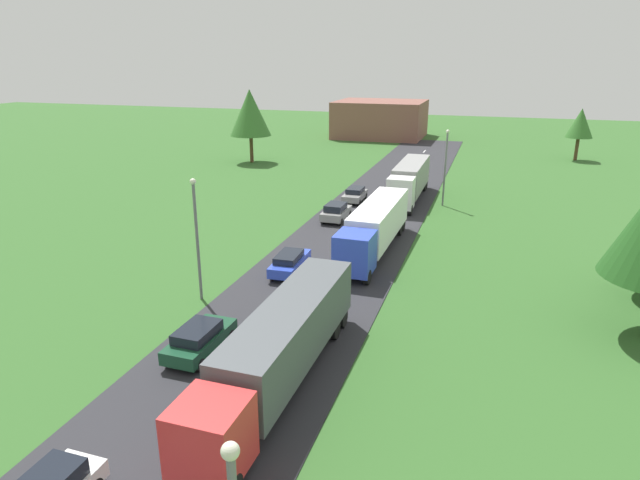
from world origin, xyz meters
The scene contains 15 objects.
road centered at (0.00, 24.50, 0.03)m, with size 10.00×140.00×0.06m, color #2B2B30.
lane_marking_centre centered at (0.00, 21.24, 0.07)m, with size 0.16×122.84×0.01m.
truck_lead centered at (2.35, 15.16, 2.07)m, with size 2.65×14.82×3.47m.
truck_second centered at (2.49, 34.02, 2.09)m, with size 2.72×13.85×3.51m.
truck_third centered at (2.45, 50.86, 2.19)m, with size 2.54×12.84×3.72m.
car_second centered at (-2.56, 16.42, 0.86)m, with size 1.98×4.46×1.53m.
car_third centered at (-2.11, 27.93, 0.83)m, with size 1.93×4.63×1.46m.
car_fourth centered at (-2.62, 41.07, 0.88)m, with size 1.95×4.04×1.60m.
car_fifth centered at (-2.68, 48.23, 0.81)m, with size 1.83×4.10×1.42m.
motorcycle_courier centered at (-3.66, 17.38, 0.54)m, with size 0.28×1.94×0.91m.
lamppost_second centered at (-5.84, 22.35, 4.26)m, with size 0.36×0.36×7.58m.
lamppost_third centered at (6.06, 49.61, 4.24)m, with size 0.36×0.36×7.55m.
tree_birch centered at (21.68, 81.24, 5.23)m, with size 3.72×3.72×7.33m.
tree_maple centered at (-22.10, 65.54, 6.87)m, with size 5.70×5.70×10.02m.
distant_building centered at (-10.15, 96.28, 3.26)m, with size 15.76×13.33×6.51m, color brown.
Camera 1 is at (10.61, -4.95, 14.26)m, focal length 30.80 mm.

